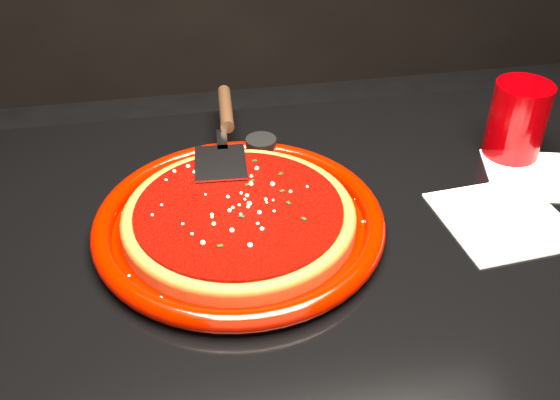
% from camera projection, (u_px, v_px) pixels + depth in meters
% --- Properties ---
extents(plate, '(0.43, 0.43, 0.03)m').
position_uv_depth(plate, '(239.00, 222.00, 0.82)').
color(plate, '#740700').
rests_on(plate, table).
extents(pizza_crust, '(0.35, 0.35, 0.02)m').
position_uv_depth(pizza_crust, '(239.00, 219.00, 0.82)').
color(pizza_crust, brown).
rests_on(pizza_crust, plate).
extents(pizza_crust_rim, '(0.35, 0.35, 0.02)m').
position_uv_depth(pizza_crust_rim, '(239.00, 214.00, 0.81)').
color(pizza_crust_rim, brown).
rests_on(pizza_crust_rim, plate).
extents(pizza_sauce, '(0.31, 0.31, 0.01)m').
position_uv_depth(pizza_sauce, '(239.00, 211.00, 0.81)').
color(pizza_sauce, '#6D0300').
rests_on(pizza_sauce, plate).
extents(parmesan_dusting, '(0.26, 0.26, 0.01)m').
position_uv_depth(parmesan_dusting, '(239.00, 206.00, 0.81)').
color(parmesan_dusting, '#F4E7BF').
rests_on(parmesan_dusting, plate).
extents(basil_flecks, '(0.24, 0.24, 0.00)m').
position_uv_depth(basil_flecks, '(239.00, 207.00, 0.81)').
color(basil_flecks, black).
rests_on(basil_flecks, plate).
extents(pizza_server, '(0.11, 0.31, 0.02)m').
position_uv_depth(pizza_server, '(225.00, 131.00, 0.95)').
color(pizza_server, silver).
rests_on(pizza_server, plate).
extents(cup, '(0.11, 0.11, 0.12)m').
position_uv_depth(cup, '(517.00, 121.00, 0.95)').
color(cup, '#7B0002').
rests_on(cup, table).
extents(napkin_a, '(0.18, 0.18, 0.00)m').
position_uv_depth(napkin_a, '(503.00, 219.00, 0.85)').
color(napkin_a, silver).
rests_on(napkin_a, table).
extents(napkin_b, '(0.16, 0.16, 0.00)m').
position_uv_depth(napkin_b, '(529.00, 175.00, 0.93)').
color(napkin_b, silver).
rests_on(napkin_b, table).
extents(ramekin, '(0.05, 0.05, 0.04)m').
position_uv_depth(ramekin, '(261.00, 149.00, 0.96)').
color(ramekin, black).
rests_on(ramekin, table).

